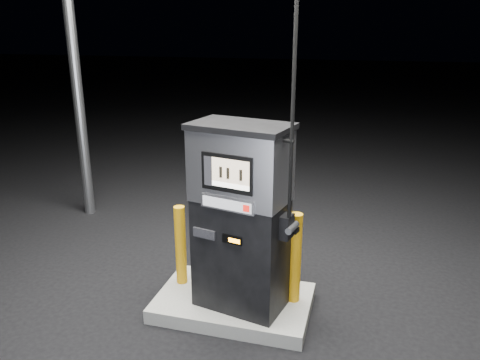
# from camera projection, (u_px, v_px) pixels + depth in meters

# --- Properties ---
(ground) EXTENTS (80.00, 80.00, 0.00)m
(ground) POSITION_uv_depth(u_px,v_px,m) (234.00, 309.00, 4.97)
(ground) COLOR black
(ground) RESTS_ON ground
(pump_island) EXTENTS (1.60, 1.00, 0.15)m
(pump_island) POSITION_uv_depth(u_px,v_px,m) (234.00, 303.00, 4.95)
(pump_island) COLOR gray
(pump_island) RESTS_ON ground
(fuel_dispenser) EXTENTS (1.08, 0.73, 3.89)m
(fuel_dispenser) POSITION_uv_depth(u_px,v_px,m) (241.00, 217.00, 4.51)
(fuel_dispenser) COLOR black
(fuel_dispenser) RESTS_ON pump_island
(bollard_left) EXTENTS (0.14, 0.14, 0.90)m
(bollard_left) POSITION_uv_depth(u_px,v_px,m) (181.00, 245.00, 5.08)
(bollard_left) COLOR orange
(bollard_left) RESTS_ON pump_island
(bollard_right) EXTENTS (0.15, 0.15, 0.96)m
(bollard_right) POSITION_uv_depth(u_px,v_px,m) (295.00, 258.00, 4.73)
(bollard_right) COLOR orange
(bollard_right) RESTS_ON pump_island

